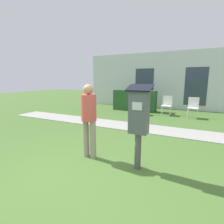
# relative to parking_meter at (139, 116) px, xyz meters

# --- Properties ---
(ground_plane) EXTENTS (40.00, 40.00, 0.00)m
(ground_plane) POSITION_rel_parking_meter_xyz_m (-0.66, -0.64, -1.02)
(ground_plane) COLOR #476B2D
(sidewalk) EXTENTS (12.00, 1.10, 0.02)m
(sidewalk) POSITION_rel_parking_meter_xyz_m (-0.66, 2.75, -1.01)
(sidewalk) COLOR #A3A099
(sidewalk) RESTS_ON ground
(building_facade) EXTENTS (10.00, 0.26, 3.20)m
(building_facade) POSITION_rel_parking_meter_xyz_m (-0.66, 7.46, 0.58)
(building_facade) COLOR silver
(building_facade) RESTS_ON ground
(parking_meter) EXTENTS (0.44, 0.31, 1.59)m
(parking_meter) POSITION_rel_parking_meter_xyz_m (0.00, 0.00, 0.00)
(parking_meter) COLOR #4C4C4C
(parking_meter) RESTS_ON ground
(person_standing) EXTENTS (0.32, 0.32, 1.58)m
(person_standing) POSITION_rel_parking_meter_xyz_m (-1.10, 0.01, -0.09)
(person_standing) COLOR gray
(person_standing) RESTS_ON ground
(outdoor_chair_left) EXTENTS (0.44, 0.44, 0.90)m
(outdoor_chair_left) POSITION_rel_parking_meter_xyz_m (-1.53, 5.14, -0.49)
(outdoor_chair_left) COLOR white
(outdoor_chair_left) RESTS_ON ground
(outdoor_chair_middle) EXTENTS (0.44, 0.44, 0.90)m
(outdoor_chair_middle) POSITION_rel_parking_meter_xyz_m (-0.39, 5.55, -0.49)
(outdoor_chair_middle) COLOR white
(outdoor_chair_middle) RESTS_ON ground
(outdoor_chair_right) EXTENTS (0.44, 0.44, 0.90)m
(outdoor_chair_right) POSITION_rel_parking_meter_xyz_m (0.75, 5.40, -0.49)
(outdoor_chair_right) COLOR white
(outdoor_chair_right) RESTS_ON ground
(hedge_row) EXTENTS (2.30, 0.60, 1.10)m
(hedge_row) POSITION_rel_parking_meter_xyz_m (-2.18, 5.99, -0.47)
(hedge_row) COLOR #285628
(hedge_row) RESTS_ON ground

